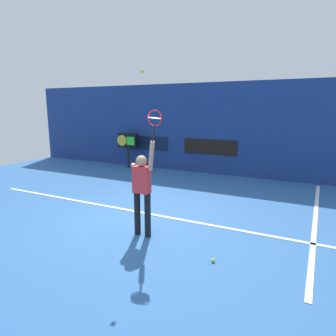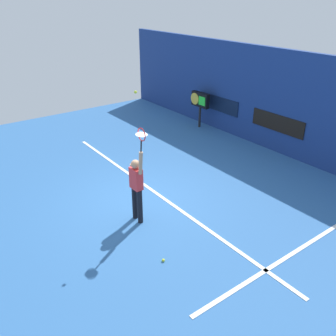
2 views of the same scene
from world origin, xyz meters
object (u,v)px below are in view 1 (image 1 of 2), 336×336
tennis_player (142,188)px  spare_ball (213,260)px  tennis_racket (155,120)px  tennis_ball (142,71)px  scoreboard_clock (128,142)px

tennis_player → spare_ball: size_ratio=29.28×
tennis_player → tennis_racket: 1.42m
tennis_player → spare_ball: tennis_player is taller
tennis_racket → tennis_ball: (-0.30, 0.07, 0.91)m
tennis_player → spare_ball: (1.68, -0.42, -0.98)m
tennis_player → scoreboard_clock: size_ratio=1.33×
spare_ball → tennis_player: bearing=166.1°
scoreboard_clock → tennis_ball: bearing=-52.9°
tennis_player → tennis_racket: size_ratio=3.22×
tennis_racket → tennis_ball: size_ratio=9.09×
scoreboard_clock → spare_ball: size_ratio=22.08×
scoreboard_clock → spare_ball: 8.85m
tennis_player → tennis_racket: (0.31, -0.00, 1.38)m
tennis_racket → spare_ball: size_ratio=9.09×
tennis_ball → scoreboard_clock: tennis_ball is taller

